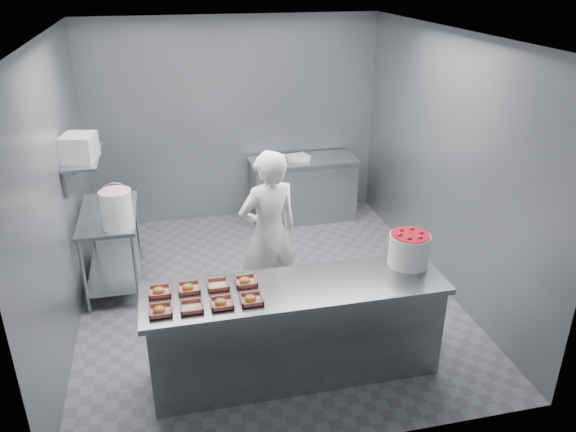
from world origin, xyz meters
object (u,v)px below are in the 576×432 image
object	(u,v)px
tray_0	(160,310)
tray_1	(192,307)
tray_5	(189,288)
back_counter	(303,189)
tray_2	(221,303)
tray_7	(246,281)
prep_table	(111,238)
tray_4	(159,291)
worker	(269,234)
strawberry_tub	(409,248)
tray_6	(218,285)
appliance	(79,147)
tray_3	(251,299)
service_counter	(296,330)
glaze_bucket	(117,208)

from	to	relation	value
tray_0	tray_1	size ratio (longest dim) A/B	1.00
tray_0	tray_5	xyz separation A→B (m)	(0.24, 0.29, 0.00)
back_counter	tray_2	world-z (taller)	tray_2
tray_1	tray_7	size ratio (longest dim) A/B	1.00
prep_table	tray_4	bearing A→B (deg)	-73.88
tray_1	worker	size ratio (longest dim) A/B	0.11
back_counter	strawberry_tub	size ratio (longest dim) A/B	4.10
tray_1	strawberry_tub	size ratio (longest dim) A/B	0.51
tray_0	tray_5	distance (m)	0.37
back_counter	tray_6	size ratio (longest dim) A/B	8.01
appliance	tray_6	bearing A→B (deg)	-43.24
tray_3	appliance	bearing A→B (deg)	125.68
tray_1	tray_3	xyz separation A→B (m)	(0.48, -0.00, 0.00)
strawberry_tub	tray_1	bearing A→B (deg)	-171.50
tray_7	strawberry_tub	xyz separation A→B (m)	(1.49, 0.01, 0.14)
tray_5	appliance	size ratio (longest dim) A/B	0.53
back_counter	tray_4	world-z (taller)	tray_4
service_counter	prep_table	bearing A→B (deg)	130.24
prep_table	tray_5	distance (m)	1.99
tray_1	strawberry_tub	bearing A→B (deg)	8.50
tray_5	appliance	xyz separation A→B (m)	(-0.93, 1.68, 0.77)
tray_6	tray_5	bearing A→B (deg)	-180.00
tray_0	tray_5	world-z (taller)	same
back_counter	tray_4	size ratio (longest dim) A/B	8.01
strawberry_tub	glaze_bucket	bearing A→B (deg)	151.78
tray_5	tray_1	bearing A→B (deg)	-89.40
worker	glaze_bucket	distance (m)	1.57
back_counter	worker	size ratio (longest dim) A/B	0.85
tray_3	tray_4	distance (m)	0.78
tray_5	strawberry_tub	xyz separation A→B (m)	(1.97, 0.01, 0.14)
tray_3	worker	world-z (taller)	worker
back_counter	tray_0	bearing A→B (deg)	-120.86
tray_6	tray_7	distance (m)	0.24
worker	appliance	distance (m)	2.11
tray_7	tray_5	bearing A→B (deg)	180.00
tray_5	tray_0	bearing A→B (deg)	-129.87
tray_2	worker	world-z (taller)	worker
prep_table	tray_2	world-z (taller)	tray_2
tray_5	tray_2	bearing A→B (deg)	-50.13
tray_2	glaze_bucket	distance (m)	1.90
tray_2	strawberry_tub	xyz separation A→B (m)	(1.73, 0.29, 0.14)
tray_6	tray_7	size ratio (longest dim) A/B	1.00
tray_3	prep_table	bearing A→B (deg)	120.67
tray_2	tray_3	size ratio (longest dim) A/B	1.00
strawberry_tub	service_counter	bearing A→B (deg)	-172.09
back_counter	appliance	distance (m)	3.31
tray_2	worker	bearing A→B (deg)	62.83
appliance	service_counter	bearing A→B (deg)	-33.27
tray_1	tray_7	xyz separation A→B (m)	(0.48, 0.29, 0.00)
service_counter	appliance	size ratio (longest dim) A/B	7.41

